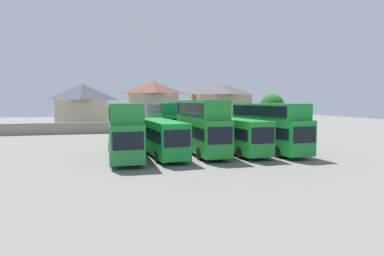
{
  "coord_description": "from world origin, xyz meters",
  "views": [
    {
      "loc": [
        -8.89,
        -30.65,
        5.11
      ],
      "look_at": [
        0.0,
        3.0,
        2.32
      ],
      "focal_mm": 30.7,
      "sensor_mm": 36.0,
      "label": 1
    }
  ],
  "objects": [
    {
      "name": "bus_6",
      "position": [
        -5.51,
        14.11,
        1.94
      ],
      "size": [
        2.67,
        10.23,
        3.4
      ],
      "rotation": [
        0.0,
        0.0,
        -1.56
      ],
      "color": "#138735",
      "rests_on": "ground"
    },
    {
      "name": "bus_7",
      "position": [
        -1.22,
        14.39,
        2.78
      ],
      "size": [
        3.03,
        11.01,
        4.94
      ],
      "rotation": [
        0.0,
        0.0,
        -1.53
      ],
      "color": "#157F3C",
      "rests_on": "ground"
    },
    {
      "name": "bus_9",
      "position": [
        5.55,
        14.09,
        1.89
      ],
      "size": [
        3.11,
        11.45,
        3.3
      ],
      "rotation": [
        0.0,
        0.0,
        -1.51
      ],
      "color": "#238C41",
      "rests_on": "ground"
    },
    {
      "name": "tree_left_of_lot",
      "position": [
        19.86,
        22.36,
        4.31
      ],
      "size": [
        4.41,
        4.41,
        6.53
      ],
      "color": "brown",
      "rests_on": "ground"
    },
    {
      "name": "bus_8",
      "position": [
        2.44,
        14.12,
        2.83
      ],
      "size": [
        3.44,
        11.53,
        5.03
      ],
      "rotation": [
        0.0,
        0.0,
        -1.49
      ],
      "color": "#17843F",
      "rests_on": "ground"
    },
    {
      "name": "house_terrace_centre",
      "position": [
        -0.12,
        31.67,
        4.58
      ],
      "size": [
        9.11,
        6.61,
        9.0
      ],
      "color": "tan",
      "rests_on": "ground"
    },
    {
      "name": "house_terrace_right",
      "position": [
        13.49,
        32.23,
        4.58
      ],
      "size": [
        11.29,
        7.88,
        8.98
      ],
      "color": "tan",
      "rests_on": "ground"
    },
    {
      "name": "bus_1",
      "position": [
        -7.32,
        -0.13,
        2.81
      ],
      "size": [
        2.72,
        11.97,
        4.98
      ],
      "rotation": [
        0.0,
        0.0,
        -1.57
      ],
      "color": "#238636",
      "rests_on": "ground"
    },
    {
      "name": "bus_4",
      "position": [
        3.61,
        -0.19,
        1.96
      ],
      "size": [
        3.1,
        10.99,
        3.43
      ],
      "rotation": [
        0.0,
        0.0,
        -1.51
      ],
      "color": "#1F8C2E",
      "rests_on": "ground"
    },
    {
      "name": "bus_2",
      "position": [
        -3.83,
        -0.25,
        1.93
      ],
      "size": [
        3.17,
        10.98,
        3.38
      ],
      "rotation": [
        0.0,
        0.0,
        -1.5
      ],
      "color": "#128A2F",
      "rests_on": "ground"
    },
    {
      "name": "bus_3",
      "position": [
        0.17,
        0.3,
        2.95
      ],
      "size": [
        2.55,
        11.26,
        5.25
      ],
      "rotation": [
        0.0,
        0.0,
        -1.57
      ],
      "color": "#1E8A2E",
      "rests_on": "ground"
    },
    {
      "name": "ground",
      "position": [
        0.0,
        18.0,
        0.0
      ],
      "size": [
        140.0,
        140.0,
        0.0
      ],
      "primitive_type": "plane",
      "color": "slate"
    },
    {
      "name": "house_terrace_left",
      "position": [
        -12.88,
        32.51,
        4.3
      ],
      "size": [
        9.12,
        8.01,
        8.41
      ],
      "color": "#C6B293",
      "rests_on": "ground"
    },
    {
      "name": "depot_boundary_wall",
      "position": [
        0.0,
        24.36,
        0.9
      ],
      "size": [
        56.0,
        0.5,
        1.8
      ],
      "primitive_type": "cube",
      "color": "gray",
      "rests_on": "ground"
    },
    {
      "name": "bus_5",
      "position": [
        7.15,
        -0.3,
        2.79
      ],
      "size": [
        3.27,
        11.8,
        4.94
      ],
      "rotation": [
        0.0,
        0.0,
        -1.51
      ],
      "color": "#1A8B34",
      "rests_on": "ground"
    }
  ]
}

